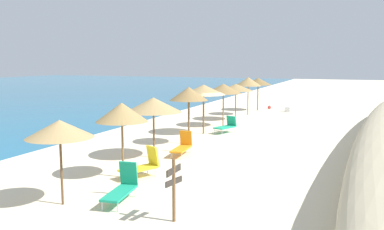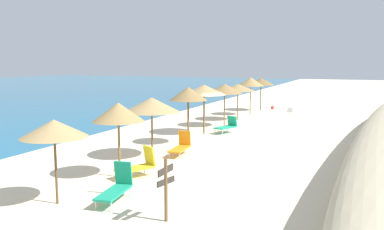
{
  "view_description": "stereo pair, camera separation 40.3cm",
  "coord_description": "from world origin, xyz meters",
  "px_view_note": "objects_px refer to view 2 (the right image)",
  "views": [
    {
      "loc": [
        -21.94,
        -6.76,
        4.29
      ],
      "look_at": [
        -1.33,
        1.6,
        1.33
      ],
      "focal_mm": 37.93,
      "sensor_mm": 36.0,
      "label": 1
    },
    {
      "loc": [
        -21.79,
        -7.14,
        4.29
      ],
      "look_at": [
        -1.33,
        1.6,
        1.33
      ],
      "focal_mm": 37.93,
      "sensor_mm": 36.0,
      "label": 2
    }
  ],
  "objects_px": {
    "beach_umbrella_4": "(204,90)",
    "lounge_chair_0": "(116,187)",
    "beach_umbrella_7": "(251,82)",
    "cooler_box": "(291,110)",
    "beach_umbrella_2": "(152,105)",
    "beach_ball": "(272,107)",
    "beach_umbrella_3": "(188,94)",
    "beach_umbrella_5": "(225,89)",
    "lounge_chair_2": "(181,146)",
    "beach_umbrella_1": "(118,112)",
    "lounge_chair_1": "(227,126)",
    "beach_umbrella_8": "(261,82)",
    "wooden_signpost": "(166,184)",
    "beach_umbrella_6": "(238,87)",
    "beach_umbrella_0": "(54,129)",
    "lounge_chair_3": "(139,165)"
  },
  "relations": [
    {
      "from": "beach_umbrella_6",
      "to": "beach_umbrella_2",
      "type": "bearing_deg",
      "value": 179.38
    },
    {
      "from": "beach_umbrella_4",
      "to": "beach_umbrella_8",
      "type": "bearing_deg",
      "value": -1.62
    },
    {
      "from": "beach_umbrella_6",
      "to": "beach_umbrella_1",
      "type": "bearing_deg",
      "value": -179.09
    },
    {
      "from": "beach_umbrella_8",
      "to": "wooden_signpost",
      "type": "distance_m",
      "value": 25.77
    },
    {
      "from": "beach_umbrella_0",
      "to": "beach_ball",
      "type": "bearing_deg",
      "value": -1.77
    },
    {
      "from": "wooden_signpost",
      "to": "lounge_chair_1",
      "type": "bearing_deg",
      "value": 11.92
    },
    {
      "from": "beach_umbrella_3",
      "to": "beach_ball",
      "type": "bearing_deg",
      "value": -2.53
    },
    {
      "from": "beach_umbrella_0",
      "to": "beach_umbrella_4",
      "type": "height_order",
      "value": "beach_umbrella_4"
    },
    {
      "from": "beach_umbrella_2",
      "to": "cooler_box",
      "type": "distance_m",
      "value": 19.27
    },
    {
      "from": "beach_umbrella_4",
      "to": "cooler_box",
      "type": "bearing_deg",
      "value": -13.59
    },
    {
      "from": "beach_umbrella_1",
      "to": "beach_umbrella_4",
      "type": "bearing_deg",
      "value": 2.54
    },
    {
      "from": "beach_umbrella_3",
      "to": "beach_umbrella_5",
      "type": "height_order",
      "value": "beach_umbrella_3"
    },
    {
      "from": "beach_ball",
      "to": "beach_umbrella_7",
      "type": "bearing_deg",
      "value": 170.18
    },
    {
      "from": "beach_umbrella_4",
      "to": "lounge_chair_0",
      "type": "distance_m",
      "value": 12.3
    },
    {
      "from": "beach_umbrella_3",
      "to": "beach_umbrella_2",
      "type": "bearing_deg",
      "value": 174.48
    },
    {
      "from": "beach_ball",
      "to": "beach_umbrella_8",
      "type": "bearing_deg",
      "value": 151.99
    },
    {
      "from": "beach_umbrella_1",
      "to": "beach_umbrella_2",
      "type": "xyz_separation_m",
      "value": [
        3.25,
        0.39,
        -0.06
      ]
    },
    {
      "from": "beach_umbrella_6",
      "to": "wooden_signpost",
      "type": "relative_size",
      "value": 1.54
    },
    {
      "from": "beach_umbrella_5",
      "to": "beach_umbrella_8",
      "type": "bearing_deg",
      "value": -0.8
    },
    {
      "from": "beach_umbrella_3",
      "to": "beach_umbrella_5",
      "type": "distance_m",
      "value": 6.27
    },
    {
      "from": "beach_umbrella_7",
      "to": "cooler_box",
      "type": "bearing_deg",
      "value": -41.28
    },
    {
      "from": "beach_umbrella_4",
      "to": "lounge_chair_3",
      "type": "xyz_separation_m",
      "value": [
        -9.41,
        -1.1,
        -2.16
      ]
    },
    {
      "from": "lounge_chair_1",
      "to": "cooler_box",
      "type": "bearing_deg",
      "value": -77.93
    },
    {
      "from": "beach_umbrella_1",
      "to": "beach_umbrella_6",
      "type": "height_order",
      "value": "beach_umbrella_1"
    },
    {
      "from": "cooler_box",
      "to": "wooden_signpost",
      "type": "bearing_deg",
      "value": -177.89
    },
    {
      "from": "beach_umbrella_6",
      "to": "beach_ball",
      "type": "distance_m",
      "value": 8.17
    },
    {
      "from": "beach_umbrella_4",
      "to": "beach_umbrella_7",
      "type": "relative_size",
      "value": 0.97
    },
    {
      "from": "lounge_chair_2",
      "to": "beach_umbrella_1",
      "type": "bearing_deg",
      "value": 76.7
    },
    {
      "from": "beach_umbrella_3",
      "to": "beach_umbrella_5",
      "type": "bearing_deg",
      "value": 1.21
    },
    {
      "from": "beach_umbrella_6",
      "to": "lounge_chair_3",
      "type": "height_order",
      "value": "beach_umbrella_6"
    },
    {
      "from": "lounge_chair_0",
      "to": "lounge_chair_3",
      "type": "xyz_separation_m",
      "value": [
        2.56,
        0.7,
        0.02
      ]
    },
    {
      "from": "beach_umbrella_0",
      "to": "beach_umbrella_8",
      "type": "relative_size",
      "value": 0.91
    },
    {
      "from": "beach_umbrella_2",
      "to": "beach_umbrella_8",
      "type": "xyz_separation_m",
      "value": [
        19.11,
        -0.32,
        0.17
      ]
    },
    {
      "from": "beach_umbrella_2",
      "to": "beach_ball",
      "type": "relative_size",
      "value": 8.7
    },
    {
      "from": "lounge_chair_1",
      "to": "beach_umbrella_8",
      "type": "bearing_deg",
      "value": -65.05
    },
    {
      "from": "beach_umbrella_2",
      "to": "beach_umbrella_4",
      "type": "bearing_deg",
      "value": 0.33
    },
    {
      "from": "beach_umbrella_4",
      "to": "beach_umbrella_3",
      "type": "bearing_deg",
      "value": -173.53
    },
    {
      "from": "cooler_box",
      "to": "lounge_chair_1",
      "type": "bearing_deg",
      "value": 171.12
    },
    {
      "from": "beach_umbrella_2",
      "to": "cooler_box",
      "type": "relative_size",
      "value": 5.85
    },
    {
      "from": "lounge_chair_3",
      "to": "wooden_signpost",
      "type": "xyz_separation_m",
      "value": [
        -3.42,
        -2.84,
        0.57
      ]
    },
    {
      "from": "beach_umbrella_3",
      "to": "lounge_chair_2",
      "type": "height_order",
      "value": "beach_umbrella_3"
    },
    {
      "from": "beach_umbrella_0",
      "to": "wooden_signpost",
      "type": "height_order",
      "value": "beach_umbrella_0"
    },
    {
      "from": "beach_umbrella_0",
      "to": "beach_umbrella_2",
      "type": "relative_size",
      "value": 0.95
    },
    {
      "from": "beach_umbrella_4",
      "to": "lounge_chair_1",
      "type": "bearing_deg",
      "value": -56.32
    },
    {
      "from": "beach_umbrella_5",
      "to": "beach_umbrella_0",
      "type": "bearing_deg",
      "value": -179.79
    },
    {
      "from": "beach_umbrella_8",
      "to": "lounge_chair_0",
      "type": "xyz_separation_m",
      "value": [
        -24.62,
        -1.44,
        -2.1
      ]
    },
    {
      "from": "beach_umbrella_3",
      "to": "lounge_chair_1",
      "type": "height_order",
      "value": "beach_umbrella_3"
    },
    {
      "from": "beach_umbrella_8",
      "to": "lounge_chair_2",
      "type": "relative_size",
      "value": 1.69
    },
    {
      "from": "beach_umbrella_8",
      "to": "beach_umbrella_6",
      "type": "bearing_deg",
      "value": 178.36
    },
    {
      "from": "beach_umbrella_2",
      "to": "beach_ball",
      "type": "distance_m",
      "value": 20.68
    }
  ]
}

